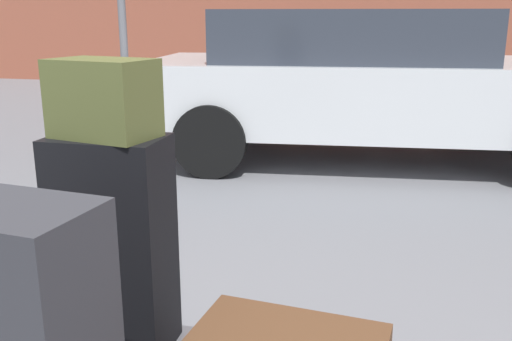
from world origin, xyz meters
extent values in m
cube|color=black|center=(-0.23, 0.27, 0.68)|extent=(0.34, 0.22, 0.68)
cube|color=#4C5128|center=(-0.23, 0.27, 1.14)|extent=(0.32, 0.24, 0.23)
cube|color=silver|center=(0.38, 4.38, 0.64)|extent=(4.46, 2.23, 0.64)
cube|color=#2D333D|center=(0.13, 4.35, 1.19)|extent=(2.56, 1.82, 0.46)
cylinder|color=black|center=(1.71, 5.37, 0.32)|extent=(0.66, 0.28, 0.64)
cylinder|color=black|center=(-1.12, 5.08, 0.32)|extent=(0.66, 0.28, 0.64)
cylinder|color=black|center=(-0.94, 3.39, 0.32)|extent=(0.66, 0.28, 0.64)
cylinder|color=slate|center=(-1.80, 3.57, 1.14)|extent=(0.07, 0.07, 2.27)
camera|label=1|loc=(0.59, -1.21, 1.37)|focal=39.89mm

